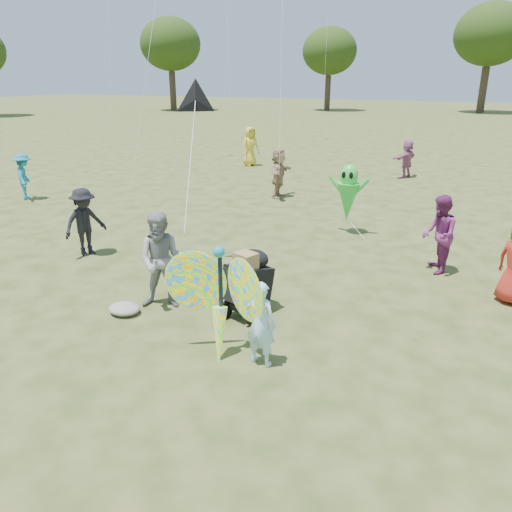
# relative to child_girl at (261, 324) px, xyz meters

# --- Properties ---
(ground) EXTENTS (160.00, 160.00, 0.00)m
(ground) POSITION_rel_child_girl_xyz_m (-0.40, -0.31, -0.61)
(ground) COLOR #51592B
(ground) RESTS_ON ground
(child_girl) EXTENTS (0.48, 0.34, 1.23)m
(child_girl) POSITION_rel_child_girl_xyz_m (0.00, 0.00, 0.00)
(child_girl) COLOR #B4E0FF
(child_girl) RESTS_ON ground
(adult_man) EXTENTS (0.99, 0.89, 1.67)m
(adult_man) POSITION_rel_child_girl_xyz_m (-2.24, 1.00, 0.22)
(adult_man) COLOR gray
(adult_man) RESTS_ON ground
(grey_bag) EXTENTS (0.55, 0.45, 0.17)m
(grey_bag) POSITION_rel_child_girl_xyz_m (-2.70, 0.47, -0.53)
(grey_bag) COLOR gray
(grey_bag) RESTS_ON ground
(crowd_b) EXTENTS (0.83, 1.09, 1.50)m
(crowd_b) POSITION_rel_child_girl_xyz_m (-5.31, 2.53, 0.14)
(crowd_b) COLOR black
(crowd_b) RESTS_ON ground
(crowd_d) EXTENTS (0.59, 1.51, 1.59)m
(crowd_d) POSITION_rel_child_girl_xyz_m (-3.50, 9.44, 0.18)
(crowd_d) COLOR tan
(crowd_d) RESTS_ON ground
(crowd_e) EXTENTS (0.78, 0.90, 1.58)m
(crowd_e) POSITION_rel_child_girl_xyz_m (1.85, 4.61, 0.18)
(crowd_e) COLOR #742665
(crowd_e) RESTS_ON ground
(crowd_g) EXTENTS (0.89, 0.98, 1.68)m
(crowd_g) POSITION_rel_child_girl_xyz_m (-6.89, 14.58, 0.23)
(crowd_g) COLOR gold
(crowd_g) RESTS_ON ground
(crowd_i) EXTENTS (1.04, 1.08, 1.48)m
(crowd_i) POSITION_rel_child_girl_xyz_m (-10.75, 5.84, 0.12)
(crowd_i) COLOR teal
(crowd_i) RESTS_ON ground
(crowd_j) EXTENTS (0.95, 1.41, 1.46)m
(crowd_j) POSITION_rel_child_girl_xyz_m (-0.22, 14.58, 0.12)
(crowd_j) COLOR #AD638D
(crowd_j) RESTS_ON ground
(jogging_stroller) EXTENTS (0.73, 1.13, 1.09)m
(jogging_stroller) POSITION_rel_child_girl_xyz_m (-0.82, 1.38, 0.00)
(jogging_stroller) COLOR black
(jogging_stroller) RESTS_ON ground
(butterfly_kite) EXTENTS (1.74, 0.75, 1.82)m
(butterfly_kite) POSITION_rel_child_girl_xyz_m (-0.62, 0.00, 0.21)
(butterfly_kite) COLOR orange
(butterfly_kite) RESTS_ON ground
(delta_kite_rig) EXTENTS (1.36, 2.37, 2.38)m
(delta_kite_rig) POSITION_rel_child_girl_xyz_m (-2.74, 3.12, 2.69)
(delta_kite_rig) COLOR black
(delta_kite_rig) RESTS_ON ground
(alien_kite) EXTENTS (1.12, 0.69, 1.74)m
(alien_kite) POSITION_rel_child_girl_xyz_m (-0.48, 6.47, 0.36)
(alien_kite) COLOR green
(alien_kite) RESTS_ON ground
(tree_line) EXTENTS (91.78, 33.60, 10.79)m
(tree_line) POSITION_rel_child_girl_xyz_m (3.26, 44.68, 6.25)
(tree_line) COLOR #3A2D21
(tree_line) RESTS_ON ground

